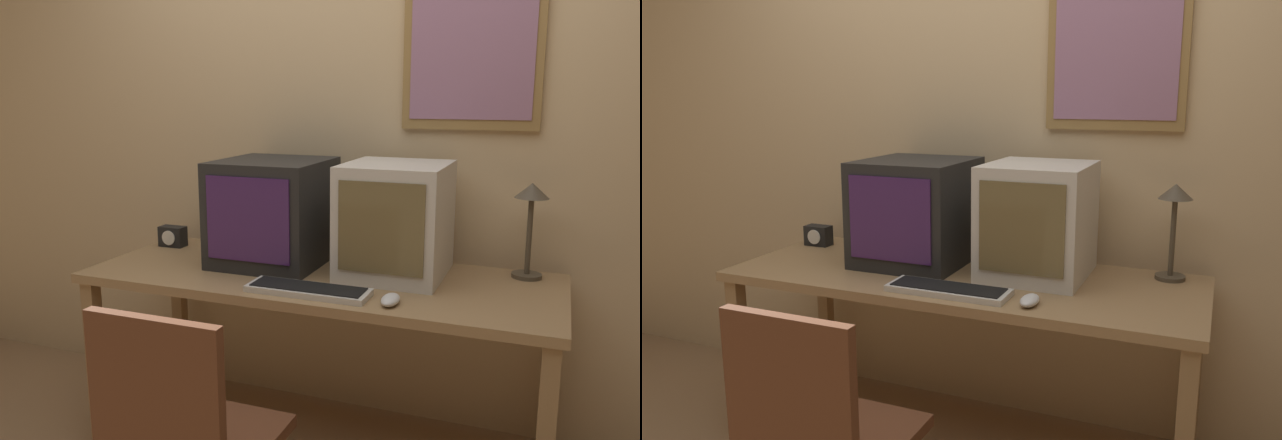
% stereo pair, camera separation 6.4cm
% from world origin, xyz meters
% --- Properties ---
extents(wall_back, '(8.00, 0.08, 2.60)m').
position_xyz_m(wall_back, '(0.00, 1.21, 1.30)').
color(wall_back, '#D1B284').
rests_on(wall_back, ground_plane).
extents(desk, '(1.83, 0.70, 0.76)m').
position_xyz_m(desk, '(0.00, 0.77, 0.68)').
color(desk, '#99754C').
rests_on(desk, ground_plane).
extents(monitor_left, '(0.43, 0.46, 0.43)m').
position_xyz_m(monitor_left, '(-0.25, 0.87, 0.97)').
color(monitor_left, black).
rests_on(monitor_left, desk).
extents(monitor_right, '(0.38, 0.43, 0.44)m').
position_xyz_m(monitor_right, '(0.27, 0.88, 0.97)').
color(monitor_right, beige).
rests_on(monitor_right, desk).
extents(keyboard_main, '(0.44, 0.14, 0.03)m').
position_xyz_m(keyboard_main, '(0.05, 0.53, 0.77)').
color(keyboard_main, beige).
rests_on(keyboard_main, desk).
extents(mouse_near_keyboard, '(0.06, 0.11, 0.03)m').
position_xyz_m(mouse_near_keyboard, '(0.35, 0.52, 0.77)').
color(mouse_near_keyboard, silver).
rests_on(mouse_near_keyboard, desk).
extents(desk_clock, '(0.12, 0.07, 0.09)m').
position_xyz_m(desk_clock, '(-0.80, 0.95, 0.80)').
color(desk_clock, black).
rests_on(desk_clock, desk).
extents(desk_lamp, '(0.13, 0.13, 0.37)m').
position_xyz_m(desk_lamp, '(0.76, 1.02, 1.02)').
color(desk_lamp, '#4C4233').
rests_on(desk_lamp, desk).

